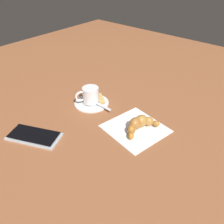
% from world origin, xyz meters
% --- Properties ---
extents(ground_plane, '(1.80, 1.80, 0.00)m').
position_xyz_m(ground_plane, '(0.00, 0.00, 0.00)').
color(ground_plane, brown).
extents(saucer, '(0.12, 0.12, 0.01)m').
position_xyz_m(saucer, '(0.10, -0.02, 0.00)').
color(saucer, silver).
rests_on(saucer, ground).
extents(espresso_cup, '(0.06, 0.08, 0.05)m').
position_xyz_m(espresso_cup, '(0.11, -0.01, 0.04)').
color(espresso_cup, silver).
rests_on(espresso_cup, saucer).
extents(teaspoon, '(0.13, 0.02, 0.01)m').
position_xyz_m(teaspoon, '(0.10, -0.02, 0.01)').
color(teaspoon, silver).
rests_on(teaspoon, saucer).
extents(sugar_packet, '(0.06, 0.05, 0.01)m').
position_xyz_m(sugar_packet, '(0.09, -0.05, 0.01)').
color(sugar_packet, tan).
rests_on(sugar_packet, saucer).
extents(napkin, '(0.19, 0.19, 0.00)m').
position_xyz_m(napkin, '(-0.10, -0.00, 0.00)').
color(napkin, white).
rests_on(napkin, ground).
extents(croissant, '(0.07, 0.12, 0.04)m').
position_xyz_m(croissant, '(-0.11, -0.00, 0.02)').
color(croissant, '#A26D2B').
rests_on(croissant, napkin).
extents(cell_phone, '(0.17, 0.13, 0.01)m').
position_xyz_m(cell_phone, '(0.10, 0.22, 0.01)').
color(cell_phone, '#B3B8BC').
rests_on(cell_phone, ground).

